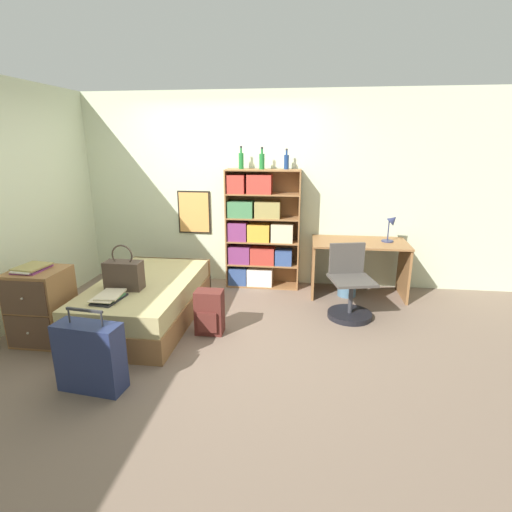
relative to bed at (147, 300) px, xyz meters
The scene contains 18 objects.
ground_plane 0.71m from the bed, ahead, with size 14.00×14.00×0.00m, color #756051.
wall_back 1.95m from the bed, 65.81° to the left, with size 10.00×0.09×2.60m.
wall_left 1.75m from the bed, behind, with size 0.06×10.00×2.60m.
bed is the anchor object (origin of this frame).
handbag 0.49m from the bed, 112.08° to the right, with size 0.38×0.18×0.48m.
book_stack_on_bed 0.65m from the bed, 102.40° to the right, with size 0.27×0.37×0.06m.
suitcase 1.32m from the bed, 87.03° to the right, with size 0.55×0.27×0.71m.
dresser 1.04m from the bed, 144.58° to the right, with size 0.51×0.50×0.75m.
magazine_pile_on_dresser 1.19m from the bed, 146.00° to the right, with size 0.28×0.35×0.04m.
bookcase 1.76m from the bed, 49.33° to the left, with size 0.99×0.31×1.60m.
bottle_green 2.16m from the bed, 56.11° to the left, with size 0.07×0.07×0.29m.
bottle_brown 2.27m from the bed, 47.80° to the left, with size 0.07×0.07×0.28m.
bottle_clear 2.46m from the bed, 42.05° to the left, with size 0.06×0.06×0.26m.
desk 2.69m from the bed, 24.36° to the left, with size 1.20×0.66×0.72m.
desk_lamp 3.13m from the bed, 22.18° to the left, with size 0.20×0.15×0.37m.
desk_chair 2.31m from the bed, ahead, with size 0.55×0.55×0.83m.
backpack 0.81m from the bed, 16.52° to the right, with size 0.29×0.22×0.47m.
waste_bin 2.53m from the bed, 24.22° to the left, with size 0.24×0.24×0.26m.
Camera 1 is at (1.09, -3.96, 1.96)m, focal length 28.00 mm.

